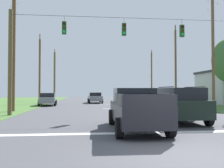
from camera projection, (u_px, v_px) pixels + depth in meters
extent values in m
plane|color=#47474C|center=(181.00, 154.00, 6.71)|extent=(120.00, 120.00, 0.00)
cube|color=white|center=(150.00, 133.00, 10.14)|extent=(14.96, 0.45, 0.01)
cube|color=white|center=(127.00, 117.00, 16.10)|extent=(2.50, 0.15, 0.01)
cube|color=white|center=(115.00, 108.00, 23.56)|extent=(2.50, 0.15, 0.01)
cube|color=white|center=(109.00, 104.00, 30.84)|extent=(2.50, 0.15, 0.01)
cylinder|color=brown|center=(10.00, 62.00, 17.10)|extent=(0.30, 0.30, 7.80)
cylinder|color=black|center=(128.00, 18.00, 18.05)|extent=(17.45, 0.02, 0.02)
cylinder|color=black|center=(64.00, 19.00, 17.57)|extent=(0.02, 0.02, 0.43)
cube|color=#19471E|center=(64.00, 28.00, 17.55)|extent=(0.32, 0.24, 0.95)
cylinder|color=#310503|center=(64.00, 23.00, 17.42)|extent=(0.20, 0.04, 0.20)
cylinder|color=#352203|center=(64.00, 27.00, 17.41)|extent=(0.20, 0.04, 0.20)
cylinder|color=green|center=(64.00, 31.00, 17.40)|extent=(0.20, 0.04, 0.20)
cylinder|color=black|center=(124.00, 21.00, 18.02)|extent=(0.02, 0.02, 0.43)
cube|color=#19471E|center=(124.00, 29.00, 18.00)|extent=(0.32, 0.24, 0.95)
cylinder|color=#310503|center=(124.00, 25.00, 17.87)|extent=(0.20, 0.04, 0.20)
cylinder|color=#352203|center=(124.00, 29.00, 17.86)|extent=(0.20, 0.04, 0.20)
cylinder|color=green|center=(124.00, 33.00, 17.85)|extent=(0.20, 0.04, 0.20)
cylinder|color=black|center=(182.00, 22.00, 18.48)|extent=(0.02, 0.02, 0.43)
cube|color=#19471E|center=(182.00, 31.00, 18.46)|extent=(0.32, 0.24, 0.95)
cylinder|color=#310503|center=(183.00, 27.00, 18.33)|extent=(0.20, 0.04, 0.20)
cylinder|color=#352203|center=(183.00, 31.00, 18.32)|extent=(0.20, 0.04, 0.20)
cylinder|color=green|center=(183.00, 34.00, 18.31)|extent=(0.20, 0.04, 0.20)
cube|color=black|center=(136.00, 112.00, 10.87)|extent=(2.10, 5.43, 0.85)
cube|color=black|center=(134.00, 95.00, 11.53)|extent=(1.88, 1.93, 0.70)
cube|color=black|center=(119.00, 99.00, 9.46)|extent=(0.14, 2.38, 0.45)
cube|color=black|center=(165.00, 99.00, 9.61)|extent=(0.14, 2.38, 0.45)
cube|color=black|center=(150.00, 101.00, 8.24)|extent=(1.96, 0.13, 0.45)
cylinder|color=black|center=(112.00, 117.00, 12.60)|extent=(0.29, 0.80, 0.80)
cylinder|color=black|center=(148.00, 117.00, 12.76)|extent=(0.29, 0.80, 0.80)
cylinder|color=black|center=(119.00, 128.00, 8.94)|extent=(0.29, 0.80, 0.80)
cylinder|color=black|center=(170.00, 127.00, 9.11)|extent=(0.29, 0.80, 0.80)
cube|color=black|center=(179.00, 107.00, 13.62)|extent=(2.02, 4.83, 0.95)
cube|color=black|center=(180.00, 94.00, 13.50)|extent=(1.85, 3.23, 0.65)
cylinder|color=black|center=(165.00, 87.00, 13.43)|extent=(0.09, 2.72, 0.05)
cylinder|color=black|center=(194.00, 87.00, 13.58)|extent=(0.09, 2.72, 0.05)
cylinder|color=black|center=(155.00, 113.00, 15.16)|extent=(0.27, 0.76, 0.76)
cylinder|color=black|center=(184.00, 113.00, 15.32)|extent=(0.27, 0.76, 0.76)
cylinder|color=black|center=(172.00, 119.00, 11.90)|extent=(0.27, 0.76, 0.76)
cylinder|color=black|center=(209.00, 119.00, 12.07)|extent=(0.27, 0.76, 0.76)
cube|color=silver|center=(133.00, 101.00, 24.83)|extent=(2.17, 4.44, 0.70)
cube|color=black|center=(133.00, 96.00, 24.84)|extent=(1.80, 2.23, 0.50)
cylinder|color=black|center=(124.00, 104.00, 26.23)|extent=(0.27, 0.66, 0.64)
cylinder|color=black|center=(140.00, 104.00, 26.25)|extent=(0.27, 0.66, 0.64)
cylinder|color=black|center=(126.00, 105.00, 23.39)|extent=(0.27, 0.66, 0.64)
cylinder|color=black|center=(144.00, 105.00, 23.41)|extent=(0.27, 0.66, 0.64)
cube|color=slate|center=(48.00, 100.00, 28.34)|extent=(2.21, 4.45, 0.70)
cube|color=black|center=(48.00, 95.00, 28.36)|extent=(1.81, 2.25, 0.50)
cylinder|color=black|center=(41.00, 102.00, 29.55)|extent=(0.28, 0.66, 0.64)
cylinder|color=black|center=(56.00, 102.00, 29.90)|extent=(0.28, 0.66, 0.64)
cylinder|color=black|center=(39.00, 104.00, 26.76)|extent=(0.28, 0.66, 0.64)
cylinder|color=black|center=(55.00, 103.00, 27.11)|extent=(0.28, 0.66, 0.64)
cube|color=slate|center=(95.00, 98.00, 33.95)|extent=(2.05, 4.40, 0.70)
cube|color=black|center=(95.00, 94.00, 33.97)|extent=(1.74, 2.19, 0.50)
cylinder|color=black|center=(88.00, 100.00, 35.21)|extent=(0.26, 0.65, 0.64)
cylinder|color=black|center=(100.00, 100.00, 35.49)|extent=(0.26, 0.65, 0.64)
cylinder|color=black|center=(89.00, 101.00, 32.40)|extent=(0.26, 0.65, 0.64)
cylinder|color=black|center=(102.00, 101.00, 32.69)|extent=(0.26, 0.65, 0.64)
cylinder|color=brown|center=(213.00, 52.00, 22.06)|extent=(0.27, 0.27, 10.95)
cylinder|color=#B2B7BC|center=(208.00, 1.00, 23.02)|extent=(0.08, 0.08, 0.12)
cube|color=brown|center=(213.00, 8.00, 22.17)|extent=(0.12, 0.12, 2.14)
cylinder|color=#B2B7BC|center=(208.00, 10.00, 23.02)|extent=(0.08, 0.08, 0.12)
cylinder|color=#B2B7BC|center=(217.00, 4.00, 21.32)|extent=(0.08, 0.08, 0.12)
cylinder|color=brown|center=(176.00, 67.00, 32.37)|extent=(0.27, 0.27, 10.22)
cube|color=brown|center=(175.00, 33.00, 32.50)|extent=(0.12, 0.12, 2.27)
cylinder|color=#B2B7BC|center=(173.00, 34.00, 33.41)|extent=(0.08, 0.08, 0.12)
cylinder|color=#B2B7BC|center=(178.00, 31.00, 31.60)|extent=(0.08, 0.08, 0.12)
cube|color=brown|center=(175.00, 39.00, 32.48)|extent=(0.12, 0.12, 2.28)
cylinder|color=#B2B7BC|center=(173.00, 40.00, 33.39)|extent=(0.08, 0.08, 0.12)
cylinder|color=#B2B7BC|center=(178.00, 37.00, 31.57)|extent=(0.08, 0.08, 0.12)
cylinder|color=brown|center=(152.00, 76.00, 45.16)|extent=(0.27, 0.27, 9.05)
cube|color=brown|center=(151.00, 55.00, 45.27)|extent=(0.12, 0.12, 2.00)
cylinder|color=#B2B7BC|center=(150.00, 55.00, 46.07)|extent=(0.08, 0.08, 0.12)
cylinder|color=#B2B7BC|center=(153.00, 54.00, 44.48)|extent=(0.08, 0.08, 0.12)
cylinder|color=brown|center=(13.00, 54.00, 20.34)|extent=(0.32, 0.32, 10.07)
cube|color=brown|center=(14.00, 1.00, 20.46)|extent=(0.12, 0.12, 2.36)
cylinder|color=#B2B7BC|center=(17.00, 4.00, 21.41)|extent=(0.08, 0.08, 0.12)
cube|color=brown|center=(14.00, 11.00, 20.44)|extent=(0.12, 0.12, 2.12)
cylinder|color=#B2B7BC|center=(17.00, 13.00, 21.29)|extent=(0.08, 0.08, 0.12)
cylinder|color=#B2B7BC|center=(11.00, 6.00, 19.60)|extent=(0.08, 0.08, 0.12)
cylinder|color=brown|center=(40.00, 71.00, 32.15)|extent=(0.27, 0.27, 8.89)
cube|color=brown|center=(40.00, 42.00, 32.26)|extent=(0.12, 0.12, 2.31)
cylinder|color=#B2B7BC|center=(41.00, 43.00, 33.19)|extent=(0.08, 0.08, 0.12)
cylinder|color=#B2B7BC|center=(38.00, 40.00, 31.34)|extent=(0.08, 0.08, 0.12)
cylinder|color=brown|center=(55.00, 76.00, 43.84)|extent=(0.34, 0.34, 9.02)
cube|color=brown|center=(55.00, 54.00, 43.95)|extent=(0.12, 0.12, 1.91)
cylinder|color=#B2B7BC|center=(55.00, 54.00, 44.71)|extent=(0.08, 0.08, 0.12)
cylinder|color=#B2B7BC|center=(54.00, 53.00, 43.20)|extent=(0.08, 0.08, 0.12)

